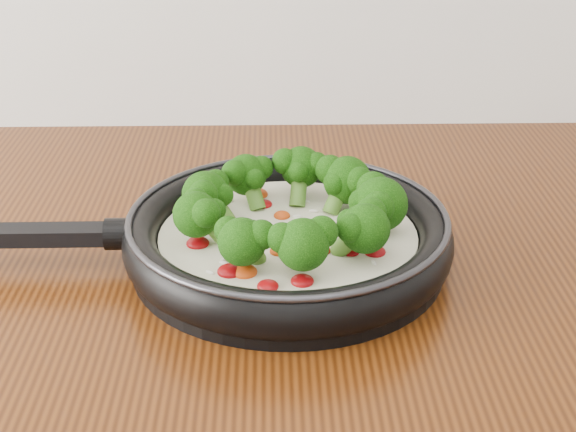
{
  "coord_description": "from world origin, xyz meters",
  "views": [
    {
      "loc": [
        -0.11,
        0.4,
        1.29
      ],
      "look_at": [
        -0.1,
        1.1,
        0.95
      ],
      "focal_mm": 52.3,
      "sensor_mm": 36.0,
      "label": 1
    }
  ],
  "objects": [
    {
      "name": "skillet",
      "position": [
        -0.1,
        1.1,
        0.93
      ],
      "size": [
        0.48,
        0.31,
        0.09
      ],
      "color": "black",
      "rests_on": "counter"
    }
  ]
}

